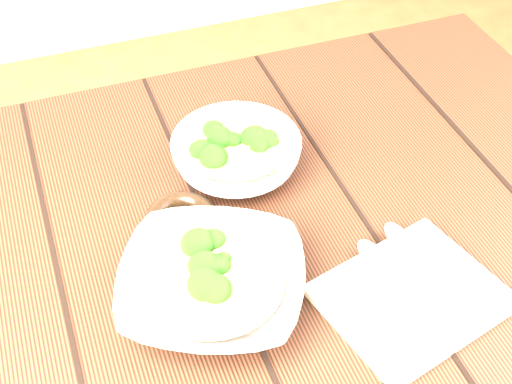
% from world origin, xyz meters
% --- Properties ---
extents(table, '(1.20, 0.80, 0.75)m').
position_xyz_m(table, '(0.00, 0.00, 0.63)').
color(table, '#371B0F').
rests_on(table, ground).
extents(soup_bowl_front, '(0.29, 0.29, 0.06)m').
position_xyz_m(soup_bowl_front, '(-0.05, -0.08, 0.78)').
color(soup_bowl_front, silver).
rests_on(soup_bowl_front, table).
extents(soup_bowl_back, '(0.20, 0.20, 0.07)m').
position_xyz_m(soup_bowl_back, '(0.05, 0.13, 0.78)').
color(soup_bowl_back, silver).
rests_on(soup_bowl_back, table).
extents(trivet, '(0.12, 0.12, 0.02)m').
position_xyz_m(trivet, '(-0.05, 0.05, 0.76)').
color(trivet, black).
rests_on(trivet, table).
extents(napkin, '(0.24, 0.21, 0.01)m').
position_xyz_m(napkin, '(0.17, -0.16, 0.76)').
color(napkin, beige).
rests_on(napkin, table).
extents(spoon_left, '(0.03, 0.17, 0.01)m').
position_xyz_m(spoon_left, '(0.16, -0.12, 0.76)').
color(spoon_left, '#A6A192').
rests_on(spoon_left, napkin).
extents(spoon_right, '(0.03, 0.17, 0.01)m').
position_xyz_m(spoon_right, '(0.20, -0.11, 0.76)').
color(spoon_right, '#A6A192').
rests_on(spoon_right, napkin).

